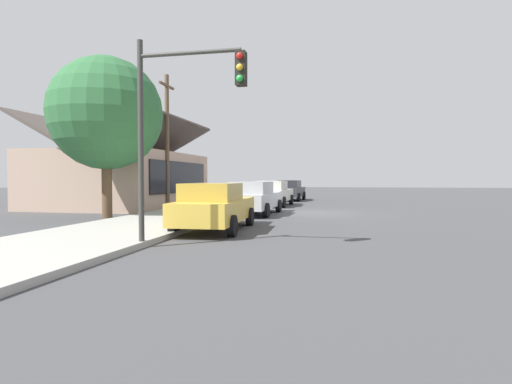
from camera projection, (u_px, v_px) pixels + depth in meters
ground_plane at (314, 213)px, 20.73m from camera, size 120.00×120.00×0.00m
sidewalk_curb at (208, 210)px, 21.87m from camera, size 60.00×4.20×0.16m
car_mustard at (215, 206)px, 13.73m from camera, size 4.96×2.18×1.59m
car_silver at (253, 198)px, 19.70m from camera, size 4.93×2.22×1.59m
car_ivory at (273, 193)px, 25.84m from camera, size 4.70×2.20×1.59m
car_charcoal at (290, 190)px, 32.21m from camera, size 4.67×2.15×1.59m
storefront_building at (124, 177)px, 25.65m from camera, size 10.94×7.77×5.42m
shade_tree at (106, 114)px, 18.05m from camera, size 4.95×4.95×7.08m
traffic_light_main at (180, 107)px, 10.04m from camera, size 0.37×2.79×5.20m
utility_pole_wooden at (167, 139)px, 22.85m from camera, size 1.80×0.24×7.50m
fire_hydrant_red at (260, 196)px, 28.58m from camera, size 0.22×0.22×0.71m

